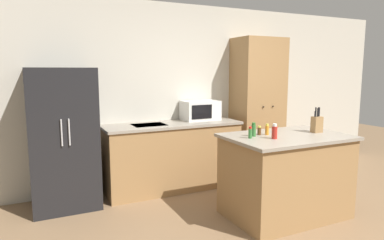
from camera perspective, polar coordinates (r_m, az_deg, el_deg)
name	(u,v)px	position (r m, az deg, el deg)	size (l,w,h in m)	color
wall_back	(196,94)	(5.21, 0.69, 4.41)	(7.20, 0.06, 2.60)	beige
refrigerator	(63,139)	(4.38, -20.69, -2.92)	(0.76, 0.70, 1.68)	black
back_counter	(173,156)	(4.82, -3.26, -5.96)	(1.91, 0.65, 0.93)	#9E7547
pantry_cabinet	(257,108)	(5.47, 10.84, 2.04)	(0.74, 0.54, 2.14)	#9E7547
kitchen_island	(285,175)	(4.07, 15.29, -8.90)	(1.36, 0.91, 0.93)	#9E7547
microwave	(200,110)	(5.01, 1.37, 1.62)	(0.52, 0.36, 0.28)	white
knife_block	(317,124)	(4.24, 20.09, -0.58)	(0.12, 0.08, 0.30)	#9E7547
spice_bottle_tall_dark	(267,130)	(3.93, 12.40, -1.58)	(0.04, 0.04, 0.13)	orange
spice_bottle_short_red	(274,132)	(3.71, 13.59, -1.92)	(0.06, 0.06, 0.16)	#B2281E
spice_bottle_amber_oil	(250,133)	(3.69, 9.68, -2.12)	(0.04, 0.04, 0.13)	#337033
spice_bottle_green_herb	(259,131)	(3.90, 11.16, -1.77)	(0.04, 0.04, 0.10)	#563319
spice_bottle_pale_salt	(254,130)	(3.80, 10.22, -1.64)	(0.05, 0.05, 0.15)	#337033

